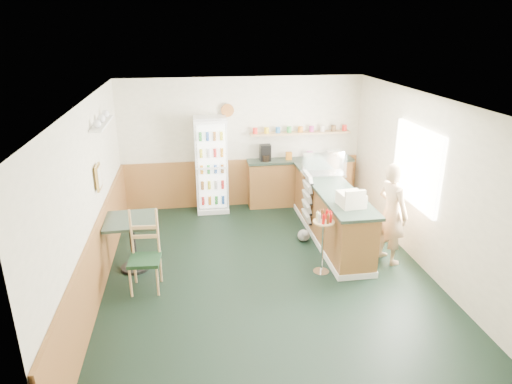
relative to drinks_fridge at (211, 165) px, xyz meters
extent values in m
plane|color=black|center=(0.67, -2.74, -0.98)|extent=(6.00, 6.00, 0.00)
cube|color=silver|center=(0.67, 0.27, 0.37)|extent=(5.00, 0.02, 2.70)
cube|color=silver|center=(-1.84, -2.74, 0.37)|extent=(0.02, 6.00, 2.70)
cube|color=silver|center=(3.18, -2.74, 0.37)|extent=(0.02, 6.00, 2.70)
cube|color=silver|center=(0.67, -2.74, 1.73)|extent=(5.00, 6.00, 0.02)
cube|color=olive|center=(0.67, 0.23, -0.48)|extent=(4.98, 0.05, 1.00)
cube|color=olive|center=(-1.80, -2.74, -0.48)|extent=(0.05, 5.98, 1.00)
cube|color=white|center=(3.13, -2.44, 0.57)|extent=(0.06, 1.45, 1.25)
cube|color=tan|center=(-1.78, -2.24, 0.57)|extent=(0.03, 0.32, 0.38)
cube|color=white|center=(-1.73, -1.74, 1.27)|extent=(0.18, 1.20, 0.03)
cylinder|color=#A15E28|center=(0.37, 0.20, 1.07)|extent=(0.26, 0.04, 0.26)
cube|color=olive|center=(2.02, -1.67, -0.51)|extent=(0.60, 2.95, 0.95)
cube|color=white|center=(2.02, -1.67, -0.93)|extent=(0.64, 2.97, 0.10)
cube|color=#2B3B2F|center=(2.02, -1.67, 0.00)|extent=(0.68, 3.01, 0.05)
cube|color=olive|center=(1.87, 0.06, -0.51)|extent=(2.20, 0.38, 0.95)
cube|color=#2B3B2F|center=(1.87, 0.06, 0.00)|extent=(2.24, 0.42, 0.05)
cube|color=tan|center=(1.87, 0.14, 0.57)|extent=(2.10, 0.22, 0.04)
cube|color=black|center=(1.12, 0.06, 0.20)|extent=(0.22, 0.18, 0.34)
cylinder|color=#B2664C|center=(0.92, 0.14, 0.65)|extent=(0.10, 0.10, 0.12)
cylinder|color=#B2664C|center=(1.16, 0.14, 0.65)|extent=(0.10, 0.10, 0.12)
cylinder|color=#B2664C|center=(1.40, 0.14, 0.65)|extent=(0.10, 0.10, 0.12)
cylinder|color=#B2664C|center=(1.63, 0.14, 0.65)|extent=(0.10, 0.10, 0.12)
cylinder|color=#B2664C|center=(1.87, 0.14, 0.65)|extent=(0.10, 0.10, 0.12)
cylinder|color=#B2664C|center=(2.11, 0.14, 0.65)|extent=(0.10, 0.10, 0.12)
cylinder|color=#B2664C|center=(2.35, 0.14, 0.65)|extent=(0.10, 0.10, 0.12)
cylinder|color=#B2664C|center=(2.58, 0.14, 0.65)|extent=(0.10, 0.10, 0.12)
cylinder|color=#B2664C|center=(2.82, 0.14, 0.65)|extent=(0.10, 0.10, 0.12)
cube|color=white|center=(0.00, 0.04, 0.00)|extent=(0.65, 0.46, 1.96)
cube|color=white|center=(0.00, -0.19, 0.01)|extent=(0.54, 0.02, 1.74)
cube|color=silver|center=(0.00, -0.26, 0.01)|extent=(0.59, 0.02, 1.80)
cube|color=silver|center=(2.02, -1.09, 0.06)|extent=(0.78, 0.41, 0.05)
cube|color=silver|center=(2.02, -1.09, 0.28)|extent=(0.76, 0.39, 0.39)
cube|color=beige|center=(2.02, -2.61, 0.13)|extent=(0.40, 0.42, 0.21)
imported|color=tan|center=(2.72, -2.62, -0.14)|extent=(0.56, 0.66, 1.68)
cylinder|color=silver|center=(1.53, -2.84, -0.97)|extent=(0.25, 0.25, 0.02)
cylinder|color=silver|center=(1.53, -2.84, -0.54)|extent=(0.04, 0.04, 0.85)
cylinder|color=tan|center=(1.53, -2.84, -0.12)|extent=(0.33, 0.33, 0.02)
cylinder|color=red|center=(1.63, -2.82, -0.03)|extent=(0.05, 0.05, 0.15)
cylinder|color=red|center=(1.60, -2.76, -0.03)|extent=(0.05, 0.05, 0.15)
cylinder|color=red|center=(1.53, -2.74, -0.03)|extent=(0.05, 0.05, 0.15)
cylinder|color=red|center=(1.47, -2.76, -0.03)|extent=(0.05, 0.05, 0.15)
cylinder|color=red|center=(1.43, -2.82, -0.03)|extent=(0.05, 0.05, 0.15)
cylinder|color=red|center=(1.44, -2.88, -0.03)|extent=(0.05, 0.05, 0.15)
cylinder|color=red|center=(1.49, -2.93, -0.03)|extent=(0.05, 0.05, 0.15)
cylinder|color=red|center=(1.56, -2.93, -0.03)|extent=(0.05, 0.05, 0.15)
cylinder|color=red|center=(1.61, -2.89, -0.03)|extent=(0.05, 0.05, 0.15)
cube|color=black|center=(1.68, -1.36, -0.73)|extent=(0.05, 0.47, 0.03)
cube|color=silver|center=(1.66, -1.36, -0.66)|extent=(0.09, 0.43, 0.16)
cube|color=black|center=(1.68, -1.36, -0.54)|extent=(0.05, 0.47, 0.03)
cube|color=silver|center=(1.66, -1.36, -0.47)|extent=(0.09, 0.43, 0.16)
cube|color=black|center=(1.68, -1.36, -0.35)|extent=(0.05, 0.47, 0.03)
cube|color=silver|center=(1.66, -1.36, -0.28)|extent=(0.09, 0.43, 0.16)
cube|color=black|center=(1.68, -1.36, -0.15)|extent=(0.05, 0.47, 0.03)
cube|color=silver|center=(1.66, -1.36, -0.08)|extent=(0.09, 0.43, 0.16)
cube|color=black|center=(1.68, -1.36, 0.04)|extent=(0.05, 0.47, 0.03)
cube|color=silver|center=(1.66, -1.36, 0.11)|extent=(0.09, 0.43, 0.16)
cylinder|color=black|center=(-1.38, -2.28, -0.96)|extent=(0.45, 0.45, 0.04)
cylinder|color=black|center=(-1.38, -2.28, -0.56)|extent=(0.09, 0.09, 0.78)
cube|color=#2B3B2F|center=(-1.38, -2.28, -0.14)|extent=(0.81, 0.81, 0.04)
cube|color=black|center=(-1.15, -2.92, -0.51)|extent=(0.47, 0.47, 0.05)
cylinder|color=tan|center=(-1.34, -3.11, -0.75)|extent=(0.04, 0.04, 0.46)
cylinder|color=tan|center=(-0.96, -3.11, -0.75)|extent=(0.04, 0.04, 0.46)
cylinder|color=tan|center=(-1.34, -2.73, -0.75)|extent=(0.04, 0.04, 0.46)
cylinder|color=tan|center=(-0.96, -2.73, -0.75)|extent=(0.04, 0.04, 0.46)
cube|color=tan|center=(-1.15, -2.72, -0.15)|extent=(0.40, 0.07, 0.72)
sphere|color=gray|center=(1.53, -1.72, -0.87)|extent=(0.22, 0.22, 0.22)
sphere|color=gray|center=(1.53, -1.83, -0.78)|extent=(0.13, 0.13, 0.13)
camera|label=1|loc=(-0.43, -8.92, 2.70)|focal=32.00mm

